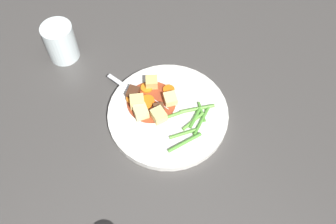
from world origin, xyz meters
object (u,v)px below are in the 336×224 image
(potato_chunk_3, at_px, (141,112))
(meat_chunk_0, at_px, (159,109))
(potato_chunk_2, at_px, (137,102))
(dinner_plate, at_px, (168,114))
(carrot_slice_0, at_px, (169,90))
(potato_chunk_1, at_px, (159,116))
(potato_chunk_4, at_px, (152,83))
(carrot_slice_4, at_px, (147,88))
(meat_chunk_1, at_px, (133,93))
(carrot_slice_1, at_px, (148,101))
(carrot_slice_3, at_px, (132,99))
(carrot_slice_2, at_px, (145,107))
(water_glass, at_px, (61,42))
(potato_chunk_0, at_px, (170,99))
(fork, at_px, (138,95))

(potato_chunk_3, bearing_deg, meat_chunk_0, -114.57)
(meat_chunk_0, bearing_deg, potato_chunk_2, 33.70)
(dinner_plate, xyz_separation_m, potato_chunk_2, (0.06, 0.04, 0.02))
(carrot_slice_0, xyz_separation_m, potato_chunk_1, (-0.05, 0.06, 0.01))
(dinner_plate, distance_m, potato_chunk_4, 0.09)
(carrot_slice_4, height_order, meat_chunk_1, meat_chunk_1)
(potato_chunk_2, relative_size, meat_chunk_1, 1.05)
(carrot_slice_0, xyz_separation_m, carrot_slice_1, (0.01, 0.06, 0.00))
(carrot_slice_3, height_order, potato_chunk_3, potato_chunk_3)
(carrot_slice_2, bearing_deg, meat_chunk_1, 2.45)
(carrot_slice_1, distance_m, water_glass, 0.27)
(carrot_slice_1, xyz_separation_m, potato_chunk_0, (-0.03, -0.04, 0.01))
(carrot_slice_2, distance_m, meat_chunk_0, 0.03)
(carrot_slice_0, xyz_separation_m, water_glass, (0.27, 0.13, 0.03))
(carrot_slice_0, distance_m, water_glass, 0.30)
(carrot_slice_0, height_order, potato_chunk_0, potato_chunk_0)
(carrot_slice_4, bearing_deg, carrot_slice_2, 140.08)
(dinner_plate, xyz_separation_m, fork, (0.08, 0.03, 0.01))
(carrot_slice_4, bearing_deg, dinner_plate, -179.82)
(carrot_slice_4, bearing_deg, potato_chunk_0, -160.54)
(dinner_plate, distance_m, potato_chunk_2, 0.08)
(potato_chunk_0, xyz_separation_m, potato_chunk_3, (0.01, 0.07, 0.00))
(carrot_slice_2, xyz_separation_m, potato_chunk_4, (0.04, -0.05, 0.01))
(dinner_plate, distance_m, fork, 0.09)
(meat_chunk_0, height_order, meat_chunk_1, meat_chunk_1)
(dinner_plate, xyz_separation_m, carrot_slice_0, (0.04, -0.04, 0.01))
(potato_chunk_1, xyz_separation_m, potato_chunk_2, (0.06, 0.02, 0.00))
(potato_chunk_2, bearing_deg, meat_chunk_0, -146.30)
(carrot_slice_2, relative_size, potato_chunk_2, 0.82)
(carrot_slice_0, distance_m, meat_chunk_0, 0.06)
(potato_chunk_2, distance_m, potato_chunk_4, 0.06)
(carrot_slice_0, height_order, carrot_slice_2, same)
(carrot_slice_2, bearing_deg, potato_chunk_4, -50.83)
(carrot_slice_1, bearing_deg, potato_chunk_3, 119.79)
(potato_chunk_0, bearing_deg, carrot_slice_0, -31.67)
(dinner_plate, bearing_deg, potato_chunk_1, 96.06)
(carrot_slice_0, xyz_separation_m, potato_chunk_4, (0.04, 0.02, 0.01))
(carrot_slice_0, height_order, carrot_slice_3, same)
(dinner_plate, relative_size, carrot_slice_3, 10.89)
(potato_chunk_1, xyz_separation_m, fork, (0.08, 0.00, -0.01))
(carrot_slice_2, xyz_separation_m, water_glass, (0.27, 0.06, 0.03))
(carrot_slice_4, relative_size, potato_chunk_4, 1.01)
(dinner_plate, height_order, carrot_slice_2, carrot_slice_2)
(meat_chunk_1, bearing_deg, water_glass, 14.84)
(carrot_slice_2, height_order, water_glass, water_glass)
(potato_chunk_1, relative_size, meat_chunk_1, 1.05)
(potato_chunk_2, relative_size, fork, 0.18)
(carrot_slice_1, height_order, meat_chunk_1, meat_chunk_1)
(carrot_slice_1, bearing_deg, fork, 11.47)
(carrot_slice_4, bearing_deg, carrot_slice_1, 146.70)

